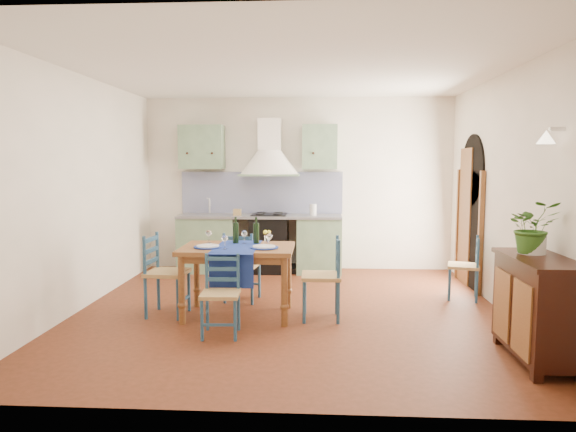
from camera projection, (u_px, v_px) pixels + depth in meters
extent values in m
plane|color=#431F0E|center=(290.00, 311.00, 6.10)|extent=(5.00, 5.00, 0.00)
cube|color=beige|center=(298.00, 184.00, 8.43)|extent=(5.00, 0.04, 2.80)
cube|color=gray|center=(208.00, 244.00, 8.31)|extent=(0.90, 0.60, 0.88)
cube|color=gray|center=(319.00, 245.00, 8.20)|extent=(0.70, 0.60, 0.88)
cube|color=black|center=(269.00, 244.00, 8.25)|extent=(0.60, 0.58, 0.88)
cube|color=gray|center=(260.00, 216.00, 8.21)|extent=(2.60, 0.64, 0.04)
cube|color=silver|center=(208.00, 216.00, 8.26)|extent=(0.45, 0.40, 0.03)
cylinder|color=silver|center=(210.00, 206.00, 8.42)|extent=(0.02, 0.02, 0.26)
cube|color=black|center=(269.00, 215.00, 8.20)|extent=(0.55, 0.48, 0.02)
cube|color=black|center=(261.00, 268.00, 8.35)|extent=(2.60, 0.50, 0.08)
cube|color=#0A145A|center=(262.00, 193.00, 8.45)|extent=(2.65, 0.05, 0.68)
cube|color=gray|center=(202.00, 147.00, 8.28)|extent=(0.70, 0.34, 0.70)
cube|color=gray|center=(320.00, 147.00, 8.17)|extent=(0.55, 0.34, 0.70)
cone|color=silver|center=(269.00, 163.00, 8.17)|extent=(0.96, 0.96, 0.40)
cube|color=silver|center=(270.00, 135.00, 8.21)|extent=(0.36, 0.30, 0.50)
cube|color=beige|center=(510.00, 194.00, 5.81)|extent=(0.04, 5.00, 2.80)
cube|color=black|center=(470.00, 228.00, 7.26)|extent=(0.03, 1.00, 1.65)
cylinder|color=black|center=(473.00, 170.00, 7.17)|extent=(0.03, 1.00, 1.00)
cube|color=brown|center=(481.00, 234.00, 6.72)|extent=(0.06, 0.06, 1.65)
cube|color=brown|center=(458.00, 224.00, 7.79)|extent=(0.06, 0.06, 1.65)
cube|color=brown|center=(465.00, 216.00, 7.46)|extent=(0.04, 0.55, 1.96)
cylinder|color=silver|center=(558.00, 129.00, 4.53)|extent=(0.15, 0.04, 0.04)
cone|color=#FFEDC6|center=(546.00, 137.00, 4.54)|extent=(0.16, 0.16, 0.12)
cube|color=beige|center=(80.00, 192.00, 6.09)|extent=(0.04, 5.00, 2.80)
cube|color=silver|center=(290.00, 69.00, 5.80)|extent=(5.00, 5.00, 0.01)
cube|color=brown|center=(237.00, 249.00, 5.82)|extent=(1.27, 0.84, 0.05)
cube|color=brown|center=(238.00, 255.00, 5.83)|extent=(1.14, 0.72, 0.08)
cylinder|color=brown|center=(182.00, 290.00, 5.55)|extent=(0.07, 0.07, 0.75)
cylinder|color=brown|center=(197.00, 276.00, 6.24)|extent=(0.07, 0.07, 0.75)
cylinder|color=brown|center=(284.00, 292.00, 5.49)|extent=(0.07, 0.07, 0.75)
cylinder|color=brown|center=(288.00, 277.00, 6.18)|extent=(0.07, 0.07, 0.75)
cube|color=navy|center=(237.00, 247.00, 5.77)|extent=(0.48, 0.95, 0.01)
cube|color=navy|center=(231.00, 270.00, 5.41)|extent=(0.47, 0.02, 0.38)
cylinder|color=navy|center=(208.00, 247.00, 5.73)|extent=(0.32, 0.32, 0.01)
cylinder|color=silver|center=(208.00, 246.00, 5.73)|extent=(0.25, 0.25, 0.01)
cylinder|color=navy|center=(264.00, 247.00, 5.70)|extent=(0.32, 0.32, 0.01)
cylinder|color=silver|center=(264.00, 246.00, 5.69)|extent=(0.25, 0.25, 0.01)
cylinder|color=black|center=(236.00, 230.00, 6.02)|extent=(0.07, 0.07, 0.32)
cylinder|color=black|center=(256.00, 231.00, 6.00)|extent=(0.07, 0.07, 0.32)
cylinder|color=white|center=(267.00, 240.00, 5.95)|extent=(0.05, 0.05, 0.10)
sphere|color=yellow|center=(266.00, 232.00, 5.94)|extent=(0.10, 0.10, 0.10)
cylinder|color=navy|center=(202.00, 320.00, 5.04)|extent=(0.03, 0.03, 0.42)
cylinder|color=navy|center=(207.00, 292.00, 5.35)|extent=(0.03, 0.03, 0.82)
cylinder|color=navy|center=(235.00, 320.00, 5.04)|extent=(0.03, 0.03, 0.42)
cylinder|color=navy|center=(238.00, 292.00, 5.34)|extent=(0.03, 0.03, 0.82)
cube|color=#A4844F|center=(220.00, 294.00, 5.18)|extent=(0.40, 0.40, 0.04)
cube|color=navy|center=(222.00, 279.00, 5.33)|extent=(0.35, 0.04, 0.04)
cube|color=navy|center=(222.00, 269.00, 5.32)|extent=(0.35, 0.04, 0.04)
cube|color=navy|center=(222.00, 259.00, 5.31)|extent=(0.35, 0.04, 0.04)
cube|color=navy|center=(219.00, 325.00, 5.05)|extent=(0.33, 0.04, 0.02)
cylinder|color=navy|center=(259.00, 280.00, 6.67)|extent=(0.04, 0.04, 0.45)
cylinder|color=navy|center=(252.00, 270.00, 6.31)|extent=(0.04, 0.04, 0.89)
cylinder|color=navy|center=(233.00, 279.00, 6.75)|extent=(0.04, 0.04, 0.45)
cylinder|color=navy|center=(224.00, 268.00, 6.38)|extent=(0.04, 0.04, 0.89)
cube|color=#A4844F|center=(242.00, 264.00, 6.51)|extent=(0.47, 0.47, 0.04)
cube|color=navy|center=(238.00, 257.00, 6.33)|extent=(0.37, 0.08, 0.04)
cube|color=navy|center=(238.00, 248.00, 6.31)|extent=(0.37, 0.08, 0.04)
cube|color=navy|center=(238.00, 238.00, 6.30)|extent=(0.37, 0.08, 0.04)
cube|color=navy|center=(246.00, 283.00, 6.72)|extent=(0.36, 0.08, 0.02)
cylinder|color=navy|center=(178.00, 299.00, 5.70)|extent=(0.04, 0.04, 0.48)
cylinder|color=navy|center=(145.00, 278.00, 5.72)|extent=(0.04, 0.04, 0.94)
cylinder|color=navy|center=(189.00, 291.00, 6.07)|extent=(0.04, 0.04, 0.48)
cylinder|color=navy|center=(158.00, 271.00, 6.09)|extent=(0.04, 0.04, 0.94)
cube|color=#A4844F|center=(167.00, 273.00, 5.88)|extent=(0.47, 0.47, 0.04)
cube|color=navy|center=(151.00, 261.00, 5.89)|extent=(0.06, 0.40, 0.05)
cube|color=navy|center=(151.00, 250.00, 5.88)|extent=(0.06, 0.40, 0.05)
cube|color=navy|center=(151.00, 239.00, 5.86)|extent=(0.06, 0.40, 0.05)
cube|color=navy|center=(184.00, 300.00, 5.89)|extent=(0.06, 0.38, 0.03)
cylinder|color=navy|center=(305.00, 294.00, 5.96)|extent=(0.04, 0.04, 0.47)
cylinder|color=navy|center=(337.00, 275.00, 5.92)|extent=(0.04, 0.04, 0.93)
cylinder|color=navy|center=(304.00, 302.00, 5.59)|extent=(0.04, 0.04, 0.47)
cylinder|color=navy|center=(338.00, 282.00, 5.55)|extent=(0.04, 0.04, 0.93)
cube|color=#A4844F|center=(321.00, 276.00, 5.74)|extent=(0.43, 0.43, 0.04)
cube|color=navy|center=(338.00, 265.00, 5.72)|extent=(0.03, 0.39, 0.05)
cube|color=navy|center=(338.00, 254.00, 5.71)|extent=(0.03, 0.39, 0.05)
cube|color=navy|center=(338.00, 243.00, 5.69)|extent=(0.03, 0.39, 0.05)
cube|color=navy|center=(304.00, 302.00, 5.78)|extent=(0.03, 0.37, 0.03)
cylinder|color=navy|center=(450.00, 279.00, 6.82)|extent=(0.03, 0.03, 0.42)
cylinder|color=navy|center=(477.00, 266.00, 6.69)|extent=(0.03, 0.03, 0.82)
cylinder|color=navy|center=(449.00, 285.00, 6.51)|extent=(0.03, 0.03, 0.42)
cylinder|color=navy|center=(477.00, 271.00, 6.39)|extent=(0.03, 0.03, 0.82)
cube|color=#A4844F|center=(463.00, 266.00, 6.59)|extent=(0.47, 0.47, 0.04)
cube|color=navy|center=(477.00, 258.00, 6.53)|extent=(0.11, 0.34, 0.04)
cube|color=navy|center=(478.00, 250.00, 6.51)|extent=(0.11, 0.34, 0.04)
cube|color=navy|center=(478.00, 241.00, 6.50)|extent=(0.11, 0.34, 0.04)
cube|color=navy|center=(449.00, 285.00, 6.67)|extent=(0.11, 0.32, 0.02)
cube|color=black|center=(538.00, 307.00, 4.50)|extent=(0.45, 1.00, 0.82)
cube|color=black|center=(541.00, 260.00, 4.46)|extent=(0.50, 1.05, 0.04)
cube|color=brown|center=(522.00, 319.00, 4.29)|extent=(0.02, 0.38, 0.63)
cube|color=brown|center=(502.00, 304.00, 4.75)|extent=(0.02, 0.38, 0.63)
cube|color=black|center=(537.00, 377.00, 4.12)|extent=(0.08, 0.08, 0.08)
cube|color=black|center=(498.00, 339.00, 4.99)|extent=(0.08, 0.08, 0.08)
cube|color=black|center=(535.00, 340.00, 4.97)|extent=(0.08, 0.08, 0.08)
imported|color=#2F5E1E|center=(533.00, 227.00, 4.62)|extent=(0.46, 0.40, 0.48)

